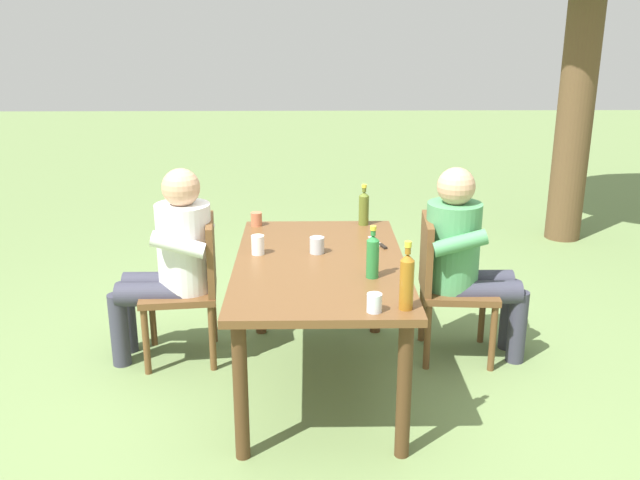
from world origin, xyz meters
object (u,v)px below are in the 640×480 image
object	(u,v)px
bottle_green	(373,255)
cup_terracotta	(256,219)
bottle_amber	(407,280)
chair_near_left	(192,282)
cup_white	(258,245)
table_knife	(379,243)
backpack_by_near_side	(346,275)
person_in_plaid_shirt	(172,256)
dining_table	(320,277)
person_in_white_shirt	(465,254)
cup_glass	(374,303)
chair_far_left	(445,280)
bottle_olive	(364,207)
cup_steel	(317,245)

from	to	relation	value
bottle_green	cup_terracotta	xyz separation A→B (m)	(-0.92, -0.65, -0.07)
bottle_amber	chair_near_left	bearing A→B (deg)	-131.53
cup_white	table_knife	xyz separation A→B (m)	(-0.17, 0.69, -0.05)
table_knife	backpack_by_near_side	distance (m)	1.05
chair_near_left	person_in_plaid_shirt	size ratio (longest dim) A/B	0.74
dining_table	person_in_white_shirt	world-z (taller)	person_in_white_shirt
table_knife	cup_white	bearing A→B (deg)	-76.32
chair_near_left	cup_terracotta	world-z (taller)	chair_near_left
bottle_amber	table_knife	bearing A→B (deg)	-178.17
table_knife	person_in_plaid_shirt	bearing A→B (deg)	-92.60
bottle_green	cup_glass	size ratio (longest dim) A/B	3.18
cup_terracotta	backpack_by_near_side	xyz separation A→B (m)	(-0.51, 0.60, -0.57)
dining_table	cup_terracotta	bearing A→B (deg)	-150.15
person_in_plaid_shirt	chair_near_left	bearing A→B (deg)	94.74
cup_white	backpack_by_near_side	xyz separation A→B (m)	(-1.06, 0.55, -0.58)
person_in_plaid_shirt	backpack_by_near_side	bearing A→B (deg)	127.93
chair_far_left	bottle_amber	bearing A→B (deg)	-20.87
cup_glass	cup_white	size ratio (longest dim) A/B	0.79
dining_table	bottle_green	xyz separation A→B (m)	(0.25, 0.26, 0.21)
cup_glass	chair_far_left	bearing A→B (deg)	152.93
bottle_green	cup_glass	world-z (taller)	bottle_green
bottle_olive	table_knife	xyz separation A→B (m)	(0.40, 0.06, -0.11)
dining_table	table_knife	distance (m)	0.46
cup_steel	backpack_by_near_side	xyz separation A→B (m)	(-1.05, 0.22, -0.58)
bottle_olive	table_knife	size ratio (longest dim) A/B	1.11
person_in_plaid_shirt	table_knife	xyz separation A→B (m)	(0.06, 1.21, 0.09)
chair_near_left	table_knife	xyz separation A→B (m)	(0.06, 1.10, 0.26)
bottle_amber	backpack_by_near_side	bearing A→B (deg)	-174.84
cup_glass	table_knife	xyz separation A→B (m)	(-0.97, 0.12, -0.04)
chair_far_left	cup_white	xyz separation A→B (m)	(0.23, -1.10, 0.31)
bottle_amber	backpack_by_near_side	distance (m)	1.96
bottle_olive	cup_steel	xyz separation A→B (m)	(0.55, -0.30, -0.07)
chair_far_left	cup_terracotta	xyz separation A→B (m)	(-0.32, -1.15, 0.30)
chair_near_left	cup_white	size ratio (longest dim) A/B	8.09
bottle_olive	table_knife	bearing A→B (deg)	8.43
chair_near_left	cup_white	world-z (taller)	chair_near_left
chair_near_left	bottle_amber	xyz separation A→B (m)	(1.00, 1.13, 0.39)
cup_glass	cup_white	bearing A→B (deg)	-144.48
chair_far_left	bottle_green	world-z (taller)	bottle_green
table_knife	cup_steel	bearing A→B (deg)	-66.97
cup_glass	cup_terracotta	bearing A→B (deg)	-155.44
bottle_green	cup_glass	distance (m)	0.44
cup_steel	cup_glass	distance (m)	0.85
dining_table	cup_steel	world-z (taller)	cup_steel
bottle_green	backpack_by_near_side	size ratio (longest dim) A/B	0.62
chair_near_left	bottle_olive	size ratio (longest dim) A/B	3.34
bottle_olive	cup_white	distance (m)	0.85
bottle_amber	bottle_olive	bearing A→B (deg)	-176.20
dining_table	cup_glass	bearing A→B (deg)	18.79
table_knife	backpack_by_near_side	xyz separation A→B (m)	(-0.89, -0.14, -0.53)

